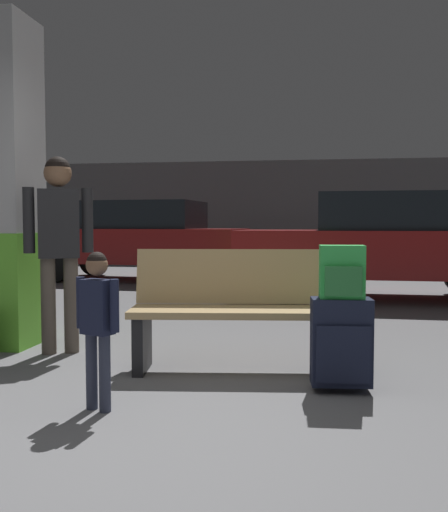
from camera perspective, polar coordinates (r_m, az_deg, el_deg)
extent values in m
cube|color=slate|center=(6.86, 1.84, -6.25)|extent=(18.00, 18.00, 0.10)
cube|color=#565658|center=(15.60, 5.72, 4.39)|extent=(18.00, 0.12, 2.80)
cube|color=#66C633|center=(5.43, -21.15, -3.11)|extent=(0.57, 0.57, 1.00)
cube|color=#B2B2B2|center=(5.47, -21.46, 12.00)|extent=(0.56, 0.56, 1.87)
cube|color=tan|center=(4.16, 1.63, -5.61)|extent=(1.64, 0.62, 0.05)
cube|color=tan|center=(4.38, 1.66, -2.07)|extent=(1.60, 0.30, 0.42)
cube|color=black|center=(4.27, -8.19, -8.59)|extent=(0.13, 0.41, 0.41)
cube|color=black|center=(4.26, 11.47, -8.65)|extent=(0.13, 0.41, 0.41)
cube|color=#191E33|center=(3.77, 11.63, -8.38)|extent=(0.40, 0.23, 0.56)
cube|color=#191E33|center=(3.68, 11.87, -9.65)|extent=(0.34, 0.05, 0.36)
cube|color=#A5A5AA|center=(3.81, 11.51, -4.19)|extent=(0.14, 0.04, 0.02)
cylinder|color=black|center=(3.91, 9.02, -12.51)|extent=(0.02, 0.05, 0.04)
cylinder|color=black|center=(3.95, 13.76, -12.39)|extent=(0.02, 0.05, 0.04)
cube|color=green|center=(3.71, 11.71, -1.56)|extent=(0.29, 0.17, 0.34)
cube|color=#2B773A|center=(3.62, 11.86, -2.49)|extent=(0.23, 0.04, 0.19)
cylinder|color=black|center=(3.70, 11.74, 0.88)|extent=(0.06, 0.03, 0.02)
cylinder|color=#33384C|center=(3.40, -11.85, -11.44)|extent=(0.07, 0.07, 0.45)
cylinder|color=#33384C|center=(3.47, -13.11, -11.16)|extent=(0.07, 0.07, 0.45)
cube|color=#191E38|center=(3.36, -12.57, -4.99)|extent=(0.21, 0.17, 0.32)
cylinder|color=#191E38|center=(3.27, -10.91, -4.91)|extent=(0.05, 0.05, 0.30)
cylinder|color=#191E38|center=(3.44, -14.14, -4.53)|extent=(0.05, 0.05, 0.30)
sphere|color=brown|center=(3.33, -12.62, -0.88)|extent=(0.13, 0.13, 0.13)
sphere|color=black|center=(3.33, -12.62, -0.57)|extent=(0.12, 0.12, 0.12)
cylinder|color=white|center=(3.47, -12.29, -4.46)|extent=(0.06, 0.06, 0.10)
cylinder|color=red|center=(3.46, -12.31, -3.23)|extent=(0.01, 0.01, 0.06)
cylinder|color=brown|center=(4.95, -15.05, -4.78)|extent=(0.12, 0.12, 0.80)
cylinder|color=brown|center=(4.95, -17.17, -4.82)|extent=(0.12, 0.12, 0.80)
cube|color=#232326|center=(4.90, -16.23, 3.12)|extent=(0.38, 0.31, 0.57)
cylinder|color=#232326|center=(4.91, -13.52, 3.49)|extent=(0.09, 0.09, 0.54)
cylinder|color=#232326|center=(4.91, -18.96, 3.41)|extent=(0.09, 0.09, 0.54)
sphere|color=brown|center=(4.92, -16.31, 7.97)|extent=(0.23, 0.23, 0.23)
sphere|color=black|center=(4.92, -16.32, 8.34)|extent=(0.21, 0.21, 0.21)
cube|color=maroon|center=(11.07, -8.70, 1.07)|extent=(4.22, 2.03, 0.64)
cube|color=black|center=(11.01, -8.00, 4.08)|extent=(2.22, 1.70, 0.52)
cylinder|color=black|center=(10.94, -16.58, -0.99)|extent=(0.61, 0.25, 0.60)
cylinder|color=black|center=(12.35, -12.89, -0.47)|extent=(0.61, 0.25, 0.60)
cylinder|color=black|center=(9.91, -3.43, -1.29)|extent=(0.61, 0.25, 0.60)
cylinder|color=black|center=(11.45, -1.12, -0.68)|extent=(0.61, 0.25, 0.60)
cube|color=maroon|center=(8.44, 15.55, 0.33)|extent=(4.14, 1.80, 0.64)
cube|color=black|center=(8.44, 16.63, 4.25)|extent=(2.14, 1.59, 0.52)
cylinder|color=black|center=(7.64, 6.34, -2.65)|extent=(0.60, 0.21, 0.60)
cylinder|color=black|center=(9.23, 6.98, -1.64)|extent=(0.60, 0.21, 0.60)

